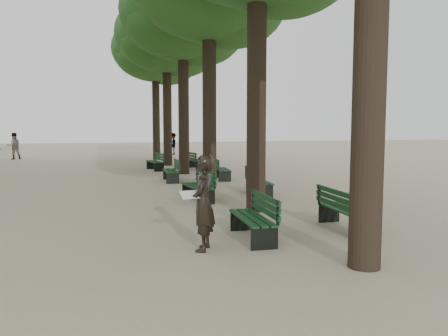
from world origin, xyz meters
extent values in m
plane|color=tan|center=(0.00, 0.00, 0.00)|extent=(120.00, 120.00, 0.00)
cylinder|color=#33261C|center=(1.50, -2.00, 3.75)|extent=(0.52, 0.52, 7.50)
cylinder|color=#33261C|center=(1.50, 3.00, 3.75)|extent=(0.52, 0.52, 7.50)
cylinder|color=#33261C|center=(1.50, 8.00, 3.75)|extent=(0.52, 0.52, 7.50)
cylinder|color=#33261C|center=(1.50, 13.00, 3.75)|extent=(0.52, 0.52, 7.50)
ellipsoid|color=#1E4B1A|center=(1.50, 13.00, 7.70)|extent=(6.00, 6.00, 4.50)
cylinder|color=#33261C|center=(1.50, 18.00, 3.75)|extent=(0.52, 0.52, 7.50)
ellipsoid|color=#1E4B1A|center=(1.50, 18.00, 7.70)|extent=(6.00, 6.00, 4.50)
cylinder|color=#33261C|center=(1.50, 23.00, 3.75)|extent=(0.52, 0.52, 7.50)
ellipsoid|color=#1E4B1A|center=(1.50, 23.00, 7.70)|extent=(6.00, 6.00, 4.50)
cube|color=black|center=(0.35, 0.19, 0.23)|extent=(0.62, 1.83, 0.45)
cube|color=black|center=(0.35, 0.19, 0.45)|extent=(0.64, 1.83, 0.04)
cube|color=black|center=(0.63, 0.17, 0.72)|extent=(0.14, 1.80, 0.40)
cube|color=black|center=(0.35, 5.10, 0.23)|extent=(0.71, 1.84, 0.45)
cube|color=black|center=(0.35, 5.10, 0.45)|extent=(0.73, 1.85, 0.04)
cube|color=black|center=(0.63, 5.13, 0.72)|extent=(0.23, 1.79, 0.40)
cube|color=black|center=(0.35, 10.16, 0.23)|extent=(0.64, 1.83, 0.45)
cube|color=black|center=(0.35, 10.16, 0.45)|extent=(0.66, 1.83, 0.04)
cube|color=black|center=(0.63, 10.14, 0.72)|extent=(0.16, 1.80, 0.40)
cube|color=black|center=(0.35, 15.24, 0.23)|extent=(0.76, 1.85, 0.45)
cube|color=black|center=(0.35, 15.24, 0.45)|extent=(0.78, 1.86, 0.04)
cube|color=black|center=(0.63, 15.28, 0.72)|extent=(0.28, 1.79, 0.40)
cube|color=black|center=(2.65, 0.41, 0.23)|extent=(0.66, 1.84, 0.45)
cube|color=black|center=(2.65, 0.41, 0.45)|extent=(0.68, 1.84, 0.04)
cube|color=black|center=(2.37, 0.43, 0.72)|extent=(0.18, 1.80, 0.40)
cube|color=black|center=(2.65, 5.71, 0.23)|extent=(0.70, 1.84, 0.45)
cube|color=black|center=(2.65, 5.71, 0.45)|extent=(0.72, 1.85, 0.04)
cube|color=black|center=(2.37, 5.74, 0.72)|extent=(0.23, 1.79, 0.40)
cube|color=black|center=(2.65, 10.20, 0.23)|extent=(0.75, 1.85, 0.45)
cube|color=black|center=(2.65, 10.20, 0.45)|extent=(0.77, 1.85, 0.04)
cube|color=black|center=(2.37, 10.23, 0.72)|extent=(0.27, 1.79, 0.40)
cube|color=black|center=(2.65, 15.47, 0.23)|extent=(0.71, 1.85, 0.45)
cube|color=black|center=(2.65, 15.47, 0.45)|extent=(0.73, 1.85, 0.04)
cube|color=black|center=(2.37, 15.44, 0.72)|extent=(0.24, 1.79, 0.40)
imported|color=black|center=(-0.77, -0.30, 0.88)|extent=(0.60, 0.79, 1.77)
cube|color=white|center=(-1.02, -0.30, 1.05)|extent=(0.37, 0.29, 0.12)
imported|color=#262628|center=(-8.24, 26.09, 0.95)|extent=(1.00, 0.67, 1.90)
imported|color=#262628|center=(3.53, 28.05, 0.91)|extent=(0.69, 1.24, 1.83)
camera|label=1|loc=(-2.63, -7.98, 2.26)|focal=35.00mm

